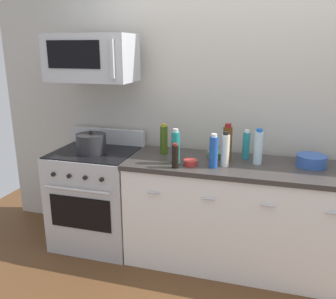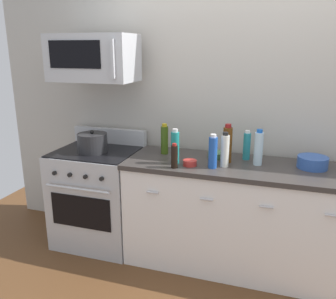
% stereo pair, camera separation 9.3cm
% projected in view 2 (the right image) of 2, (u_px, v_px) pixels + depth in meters
% --- Properties ---
extents(ground_plane, '(6.01, 6.01, 0.00)m').
position_uv_depth(ground_plane, '(236.00, 264.00, 3.13)').
color(ground_plane, brown).
extents(back_wall, '(5.01, 0.10, 2.70)m').
position_uv_depth(back_wall, '(250.00, 105.00, 3.13)').
color(back_wall, '#B7B2A8').
rests_on(back_wall, ground_plane).
extents(counter_unit, '(1.92, 0.66, 0.92)m').
position_uv_depth(counter_unit, '(239.00, 216.00, 3.00)').
color(counter_unit, white).
rests_on(counter_unit, ground_plane).
extents(range_oven, '(0.76, 0.69, 1.07)m').
position_uv_depth(range_oven, '(99.00, 196.00, 3.40)').
color(range_oven, '#B7BABF').
rests_on(range_oven, ground_plane).
extents(microwave, '(0.74, 0.44, 0.40)m').
position_uv_depth(microwave, '(93.00, 58.00, 3.08)').
color(microwave, '#B7BABF').
extents(bottle_olive_oil, '(0.07, 0.07, 0.27)m').
position_uv_depth(bottle_olive_oil, '(165.00, 140.00, 3.15)').
color(bottle_olive_oil, '#385114').
rests_on(bottle_olive_oil, countertop_slab).
extents(bottle_wine_amber, '(0.08, 0.08, 0.32)m').
position_uv_depth(bottle_wine_amber, '(227.00, 144.00, 2.91)').
color(bottle_wine_amber, '#59330F').
rests_on(bottle_wine_amber, countertop_slab).
extents(bottle_soy_sauce_dark, '(0.05, 0.05, 0.20)m').
position_uv_depth(bottle_soy_sauce_dark, '(174.00, 156.00, 2.78)').
color(bottle_soy_sauce_dark, black).
rests_on(bottle_soy_sauce_dark, countertop_slab).
extents(bottle_vinegar_white, '(0.07, 0.07, 0.28)m').
position_uv_depth(bottle_vinegar_white, '(225.00, 150.00, 2.80)').
color(bottle_vinegar_white, silver).
rests_on(bottle_vinegar_white, countertop_slab).
extents(bottle_dish_soap, '(0.06, 0.06, 0.25)m').
position_uv_depth(bottle_dish_soap, '(247.00, 146.00, 2.99)').
color(bottle_dish_soap, teal).
rests_on(bottle_dish_soap, countertop_slab).
extents(bottle_water_clear, '(0.07, 0.07, 0.29)m').
position_uv_depth(bottle_water_clear, '(259.00, 148.00, 2.84)').
color(bottle_water_clear, silver).
rests_on(bottle_water_clear, countertop_slab).
extents(bottle_sparkling_teal, '(0.07, 0.07, 0.29)m').
position_uv_depth(bottle_sparkling_teal, '(175.00, 147.00, 2.87)').
color(bottle_sparkling_teal, '#197F7A').
rests_on(bottle_sparkling_teal, countertop_slab).
extents(bottle_soda_blue, '(0.07, 0.07, 0.27)m').
position_uv_depth(bottle_soda_blue, '(213.00, 152.00, 2.77)').
color(bottle_soda_blue, '#1E4CA5').
rests_on(bottle_soda_blue, countertop_slab).
extents(bowl_blue_mixing, '(0.23, 0.23, 0.09)m').
position_uv_depth(bowl_blue_mixing, '(313.00, 162.00, 2.79)').
color(bowl_blue_mixing, '#2D519E').
rests_on(bowl_blue_mixing, countertop_slab).
extents(bowl_red_small, '(0.11, 0.11, 0.05)m').
position_uv_depth(bowl_red_small, '(190.00, 163.00, 2.85)').
color(bowl_red_small, '#B72D28').
rests_on(bowl_red_small, countertop_slab).
extents(bowl_green_glaze, '(0.16, 0.16, 0.05)m').
position_uv_depth(bowl_green_glaze, '(217.00, 155.00, 3.06)').
color(bowl_green_glaze, '#477A4C').
rests_on(bowl_green_glaze, countertop_slab).
extents(stockpot, '(0.27, 0.27, 0.21)m').
position_uv_depth(stockpot, '(93.00, 143.00, 3.20)').
color(stockpot, '#262628').
rests_on(stockpot, range_oven).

